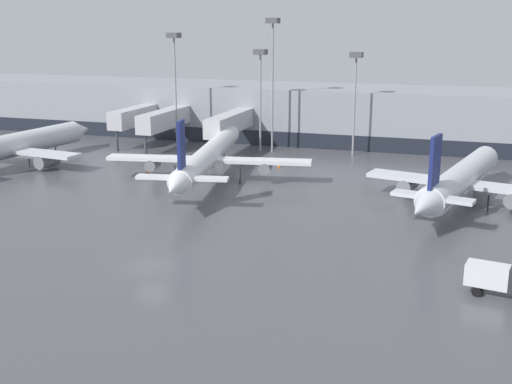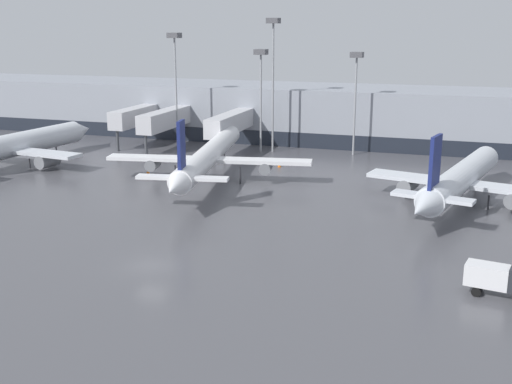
{
  "view_description": "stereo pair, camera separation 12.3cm",
  "coord_description": "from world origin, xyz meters",
  "px_view_note": "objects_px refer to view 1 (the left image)",
  "views": [
    {
      "loc": [
        23.3,
        -43.99,
        19.14
      ],
      "look_at": [
        4.3,
        14.41,
        3.0
      ],
      "focal_mm": 45.0,
      "sensor_mm": 36.0,
      "label": 1
    },
    {
      "loc": [
        23.42,
        -43.95,
        19.14
      ],
      "look_at": [
        4.3,
        14.41,
        3.0
      ],
      "focal_mm": 45.0,
      "sensor_mm": 36.0,
      "label": 2
    }
  ],
  "objects_px": {
    "service_truck_0": "(501,277)",
    "traffic_cone_0": "(22,146)",
    "parked_jet_1": "(208,156)",
    "apron_light_mast_3": "(273,48)",
    "apron_light_mast_2": "(356,72)",
    "parked_jet_2": "(11,146)",
    "traffic_cone_1": "(148,171)",
    "apron_light_mast_0": "(174,57)",
    "apron_light_mast_1": "(260,70)",
    "traffic_cone_2": "(279,164)",
    "parked_jet_0": "(460,179)"
  },
  "relations": [
    {
      "from": "service_truck_0",
      "to": "traffic_cone_0",
      "type": "distance_m",
      "value": 79.05
    },
    {
      "from": "parked_jet_1",
      "to": "apron_light_mast_3",
      "type": "xyz_separation_m",
      "value": [
        2.03,
        21.02,
        12.34
      ]
    },
    {
      "from": "parked_jet_1",
      "to": "service_truck_0",
      "type": "height_order",
      "value": "parked_jet_1"
    },
    {
      "from": "parked_jet_1",
      "to": "apron_light_mast_2",
      "type": "height_order",
      "value": "apron_light_mast_2"
    },
    {
      "from": "service_truck_0",
      "to": "apron_light_mast_2",
      "type": "relative_size",
      "value": 0.34
    },
    {
      "from": "parked_jet_2",
      "to": "apron_light_mast_3",
      "type": "xyz_separation_m",
      "value": [
        31.52,
        20.83,
        12.87
      ]
    },
    {
      "from": "traffic_cone_1",
      "to": "apron_light_mast_2",
      "type": "distance_m",
      "value": 33.72
    },
    {
      "from": "apron_light_mast_2",
      "to": "apron_light_mast_0",
      "type": "bearing_deg",
      "value": -174.97
    },
    {
      "from": "traffic_cone_0",
      "to": "apron_light_mast_2",
      "type": "distance_m",
      "value": 53.27
    },
    {
      "from": "apron_light_mast_2",
      "to": "apron_light_mast_3",
      "type": "height_order",
      "value": "apron_light_mast_3"
    },
    {
      "from": "traffic_cone_0",
      "to": "apron_light_mast_3",
      "type": "relative_size",
      "value": 0.04
    },
    {
      "from": "service_truck_0",
      "to": "apron_light_mast_1",
      "type": "bearing_deg",
      "value": 135.55
    },
    {
      "from": "traffic_cone_0",
      "to": "traffic_cone_2",
      "type": "xyz_separation_m",
      "value": [
        42.49,
        -0.48,
        -0.02
      ]
    },
    {
      "from": "service_truck_0",
      "to": "apron_light_mast_3",
      "type": "relative_size",
      "value": 0.26
    },
    {
      "from": "parked_jet_1",
      "to": "apron_light_mast_0",
      "type": "relative_size",
      "value": 2.08
    },
    {
      "from": "parked_jet_2",
      "to": "service_truck_0",
      "type": "relative_size",
      "value": 6.45
    },
    {
      "from": "service_truck_0",
      "to": "traffic_cone_0",
      "type": "bearing_deg",
      "value": 162.12
    },
    {
      "from": "traffic_cone_1",
      "to": "apron_light_mast_2",
      "type": "bearing_deg",
      "value": 41.54
    },
    {
      "from": "service_truck_0",
      "to": "apron_light_mast_1",
      "type": "distance_m",
      "value": 58.32
    },
    {
      "from": "service_truck_0",
      "to": "apron_light_mast_1",
      "type": "height_order",
      "value": "apron_light_mast_1"
    },
    {
      "from": "traffic_cone_2",
      "to": "apron_light_mast_0",
      "type": "relative_size",
      "value": 0.04
    },
    {
      "from": "apron_light_mast_0",
      "to": "parked_jet_2",
      "type": "bearing_deg",
      "value": -128.66
    },
    {
      "from": "parked_jet_0",
      "to": "service_truck_0",
      "type": "height_order",
      "value": "parked_jet_0"
    },
    {
      "from": "service_truck_0",
      "to": "apron_light_mast_0",
      "type": "xyz_separation_m",
      "value": [
        -46.91,
        46.17,
        12.64
      ]
    },
    {
      "from": "traffic_cone_1",
      "to": "parked_jet_2",
      "type": "bearing_deg",
      "value": -176.01
    },
    {
      "from": "traffic_cone_0",
      "to": "apron_light_mast_2",
      "type": "xyz_separation_m",
      "value": [
        50.68,
        11.33,
        11.87
      ]
    },
    {
      "from": "traffic_cone_0",
      "to": "parked_jet_2",
      "type": "bearing_deg",
      "value": -57.92
    },
    {
      "from": "apron_light_mast_1",
      "to": "traffic_cone_0",
      "type": "bearing_deg",
      "value": -165.5
    },
    {
      "from": "traffic_cone_0",
      "to": "apron_light_mast_0",
      "type": "xyz_separation_m",
      "value": [
        22.79,
        8.88,
        13.73
      ]
    },
    {
      "from": "parked_jet_1",
      "to": "apron_light_mast_2",
      "type": "xyz_separation_m",
      "value": [
        14.29,
        22.53,
        8.99
      ]
    },
    {
      "from": "service_truck_0",
      "to": "apron_light_mast_3",
      "type": "distance_m",
      "value": 58.29
    },
    {
      "from": "traffic_cone_1",
      "to": "parked_jet_0",
      "type": "bearing_deg",
      "value": -4.27
    },
    {
      "from": "parked_jet_1",
      "to": "traffic_cone_1",
      "type": "bearing_deg",
      "value": 69.95
    },
    {
      "from": "traffic_cone_0",
      "to": "apron_light_mast_3",
      "type": "bearing_deg",
      "value": 14.35
    },
    {
      "from": "service_truck_0",
      "to": "traffic_cone_0",
      "type": "relative_size",
      "value": 6.67
    },
    {
      "from": "apron_light_mast_0",
      "to": "apron_light_mast_3",
      "type": "distance_m",
      "value": 15.72
    },
    {
      "from": "parked_jet_0",
      "to": "traffic_cone_2",
      "type": "height_order",
      "value": "parked_jet_0"
    },
    {
      "from": "parked_jet_2",
      "to": "apron_light_mast_2",
      "type": "height_order",
      "value": "apron_light_mast_2"
    },
    {
      "from": "parked_jet_0",
      "to": "apron_light_mast_1",
      "type": "distance_m",
      "value": 38.21
    },
    {
      "from": "traffic_cone_2",
      "to": "apron_light_mast_1",
      "type": "xyz_separation_m",
      "value": [
        -5.88,
        9.95,
        12.11
      ]
    },
    {
      "from": "parked_jet_1",
      "to": "apron_light_mast_3",
      "type": "bearing_deg",
      "value": -15.81
    },
    {
      "from": "parked_jet_2",
      "to": "apron_light_mast_2",
      "type": "relative_size",
      "value": 2.17
    },
    {
      "from": "parked_jet_2",
      "to": "traffic_cone_0",
      "type": "xyz_separation_m",
      "value": [
        -6.89,
        11.0,
        -2.35
      ]
    },
    {
      "from": "apron_light_mast_1",
      "to": "traffic_cone_1",
      "type": "bearing_deg",
      "value": -116.62
    },
    {
      "from": "parked_jet_1",
      "to": "traffic_cone_0",
      "type": "bearing_deg",
      "value": 62.6
    },
    {
      "from": "parked_jet_2",
      "to": "apron_light_mast_3",
      "type": "bearing_deg",
      "value": -49.66
    },
    {
      "from": "traffic_cone_2",
      "to": "apron_light_mast_3",
      "type": "relative_size",
      "value": 0.04
    },
    {
      "from": "parked_jet_0",
      "to": "traffic_cone_0",
      "type": "bearing_deg",
      "value": 92.28
    },
    {
      "from": "apron_light_mast_2",
      "to": "traffic_cone_0",
      "type": "bearing_deg",
      "value": -167.39
    },
    {
      "from": "parked_jet_1",
      "to": "traffic_cone_2",
      "type": "relative_size",
      "value": 51.72
    }
  ]
}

